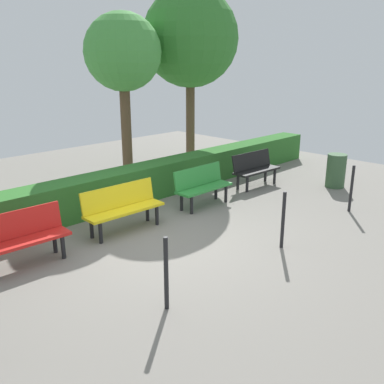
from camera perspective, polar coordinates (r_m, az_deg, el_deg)
ground_plane at (r=7.63m, az=-4.46°, el=-6.53°), size 17.31×17.31×0.00m
bench_black at (r=10.85m, az=8.45°, el=3.26°), size 1.41×0.53×0.86m
bench_green at (r=9.26m, az=1.35°, el=1.00°), size 1.40×0.46×0.86m
bench_yellow at (r=8.00m, az=-9.33°, el=-1.86°), size 1.58×0.50×0.86m
bench_red at (r=7.08m, az=-22.28°, el=-5.58°), size 1.51×0.51×0.86m
hedge_row at (r=9.58m, az=-8.50°, el=0.84°), size 13.31×0.65×0.79m
tree_near at (r=12.55m, az=-0.24°, el=19.89°), size 2.70×2.70×5.02m
tree_mid at (r=11.13m, az=-9.28°, el=17.83°), size 1.92×1.92×4.23m
railing_post_near at (r=9.50m, az=20.64°, el=0.42°), size 0.06×0.06×1.00m
railing_post_mid at (r=7.33m, az=12.14°, el=-3.70°), size 0.06×0.06×1.00m
railing_post_far at (r=5.47m, az=-3.49°, el=-10.89°), size 0.06×0.06×1.00m
trash_bin at (r=11.26m, az=18.78°, el=2.73°), size 0.47×0.47×0.84m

